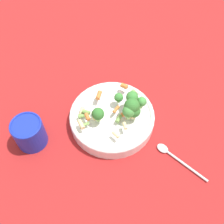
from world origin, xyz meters
TOP-DOWN VIEW (x-y plane):
  - ground_plane at (0.00, 0.00)m, footprint 3.00×3.00m
  - bowl at (0.00, 0.00)m, footprint 0.26×0.26m
  - pasta_salad at (-0.03, 0.02)m, footprint 0.22×0.16m
  - cup at (0.23, -0.09)m, footprint 0.09×0.09m
  - spoon at (-0.06, 0.20)m, footprint 0.05×0.17m

SIDE VIEW (x-z plane):
  - ground_plane at x=0.00m, z-range 0.00..0.00m
  - spoon at x=-0.06m, z-range 0.00..0.01m
  - bowl at x=0.00m, z-range 0.00..0.05m
  - cup at x=0.23m, z-range 0.00..0.09m
  - pasta_salad at x=-0.03m, z-range 0.05..0.12m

